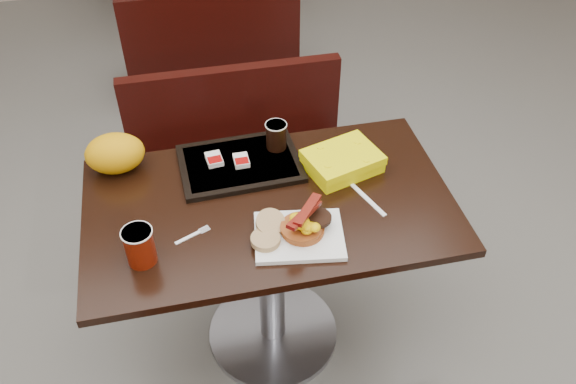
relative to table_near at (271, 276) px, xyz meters
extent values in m
cube|color=slate|center=(0.00, 0.00, -0.38)|extent=(6.00, 7.00, 0.01)
cube|color=white|center=(0.06, -0.18, 0.38)|extent=(0.30, 0.25, 0.02)
cylinder|color=#A94B1C|center=(0.07, -0.17, 0.40)|extent=(0.17, 0.17, 0.03)
cylinder|color=black|center=(0.12, -0.15, 0.43)|extent=(0.09, 0.09, 0.01)
ellipsoid|color=#EFBD04|center=(0.06, -0.18, 0.44)|extent=(0.09, 0.08, 0.05)
cylinder|color=tan|center=(-0.05, -0.19, 0.40)|extent=(0.10, 0.10, 0.02)
cylinder|color=tan|center=(-0.02, -0.13, 0.41)|extent=(0.10, 0.10, 0.05)
cylinder|color=#981C05|center=(-0.41, -0.17, 0.44)|extent=(0.11, 0.11, 0.12)
cube|color=white|center=(0.32, -0.06, 0.38)|extent=(0.08, 0.18, 0.00)
cube|color=#B53F07|center=(-0.10, 0.10, 0.38)|extent=(0.05, 0.05, 0.01)
cube|color=#8C0504|center=(0.06, 0.12, 0.38)|extent=(0.05, 0.05, 0.01)
cube|color=black|center=(-0.06, 0.20, 0.38)|extent=(0.42, 0.31, 0.02)
cube|color=silver|center=(-0.15, 0.22, 0.40)|extent=(0.06, 0.08, 0.02)
cube|color=silver|center=(-0.06, 0.20, 0.40)|extent=(0.05, 0.07, 0.02)
cylinder|color=black|center=(0.08, 0.26, 0.44)|extent=(0.08, 0.08, 0.10)
cube|color=#F5E804|center=(0.28, 0.11, 0.41)|extent=(0.29, 0.25, 0.07)
ellipsoid|color=orange|center=(-0.48, 0.28, 0.44)|extent=(0.22, 0.18, 0.14)
camera|label=1|loc=(-0.25, -1.41, 1.73)|focal=37.52mm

